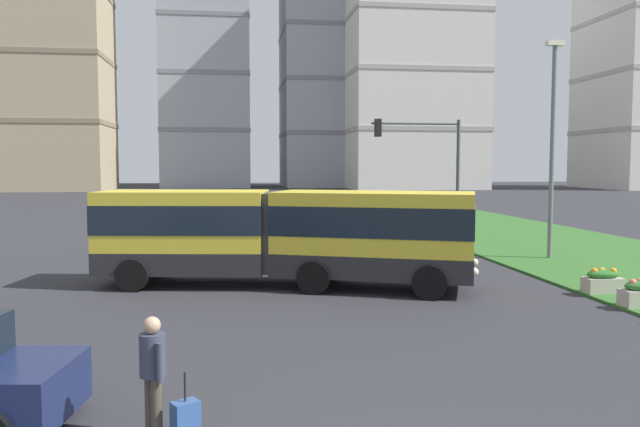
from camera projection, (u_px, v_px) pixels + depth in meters
The scene contains 10 objects.
articulated_bus at pixel (284, 234), 19.90m from camera, with size 11.91×5.53×3.00m.
pedestrian_crossing at pixel (153, 369), 8.80m from camera, with size 0.36×0.51×1.74m.
rolling_suitcase at pixel (186, 421), 8.72m from camera, with size 0.43×0.39×0.97m.
flower_planter_4 at pixel (603, 281), 18.62m from camera, with size 1.10×0.56×0.74m.
traffic_light_far_right at pixel (429, 159), 29.15m from camera, with size 4.19×0.28×5.90m.
streetlight_median at pixel (552, 140), 25.27m from camera, with size 0.70×0.28×8.71m.
apartment_tower_west at pixel (40, 28), 93.89m from camera, with size 19.18×14.81×48.10m.
apartment_tower_westcentre at pixel (205, 53), 107.43m from camera, with size 14.64×14.87×45.56m.
apartment_tower_centre at pixel (324, 36), 111.41m from camera, with size 14.67×17.69×52.94m.
apartment_tower_eastcentre at pixel (413, 49), 101.54m from camera, with size 20.94×16.35×44.63m.
Camera 1 is at (-1.94, -6.30, 3.83)m, focal length 35.63 mm.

